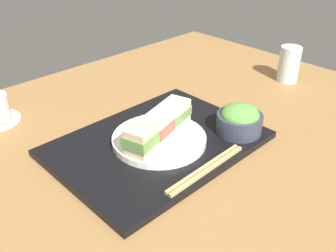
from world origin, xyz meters
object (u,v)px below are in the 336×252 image
sandwich_far (173,114)px  drinking_glass (289,64)px  sandwich_near (143,138)px  sandwich_middle (159,126)px  salad_bowl (240,120)px  chopsticks_pair (206,169)px  sandwich_plate (159,139)px

sandwich_far → drinking_glass: bearing=-1.8°
sandwich_near → drinking_glass: 60.29cm
sandwich_near → sandwich_far: bearing=14.4°
sandwich_middle → salad_bowl: 19.14cm
sandwich_middle → chopsticks_pair: sandwich_middle is taller
sandwich_middle → salad_bowl: (16.53, -9.60, -1.10)cm
sandwich_plate → salad_bowl: 19.27cm
sandwich_near → sandwich_far: 12.20cm
salad_bowl → chopsticks_pair: salad_bowl is taller
sandwich_plate → drinking_glass: bearing=-0.0°
sandwich_plate → chopsticks_pair: 14.18cm
sandwich_plate → salad_bowl: bearing=-30.1°
salad_bowl → drinking_glass: drinking_glass is taller
sandwich_far → drinking_glass: (48.45, -1.55, -0.45)cm
sandwich_middle → drinking_glass: drinking_glass is taller
sandwich_near → sandwich_middle: bearing=14.4°
sandwich_far → sandwich_near: bearing=-165.6°
chopsticks_pair → salad_bowl: bearing=15.2°
sandwich_far → sandwich_plate: bearing=-165.6°
drinking_glass → sandwich_far: bearing=178.2°
drinking_glass → sandwich_near: bearing=-178.6°
sandwich_plate → chopsticks_pair: size_ratio=0.96×
sandwich_middle → drinking_glass: (54.36, -0.04, -0.37)cm
sandwich_far → drinking_glass: 48.48cm
drinking_glass → sandwich_plate: bearing=180.0°
sandwich_middle → sandwich_far: sandwich_far is taller
chopsticks_pair → drinking_glass: (54.66, 14.13, 3.58)cm
sandwich_near → drinking_glass: size_ratio=0.84×
sandwich_near → chopsticks_pair: size_ratio=0.41×
drinking_glass → salad_bowl: bearing=-165.8°
sandwich_far → chopsticks_pair: (-6.21, -15.69, -4.02)cm
salad_bowl → chopsticks_pair: size_ratio=0.48×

